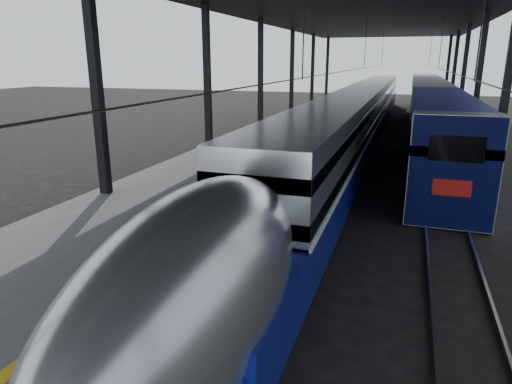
% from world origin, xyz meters
% --- Properties ---
extents(ground, '(160.00, 160.00, 0.00)m').
position_xyz_m(ground, '(0.00, 0.00, 0.00)').
color(ground, black).
rests_on(ground, ground).
extents(platform, '(6.00, 80.00, 1.00)m').
position_xyz_m(platform, '(-3.50, 20.00, 0.50)').
color(platform, '#4C4C4F').
rests_on(platform, ground).
extents(yellow_strip, '(0.30, 80.00, 0.01)m').
position_xyz_m(yellow_strip, '(-0.70, 20.00, 1.00)').
color(yellow_strip, gold).
rests_on(yellow_strip, platform).
extents(rails, '(6.52, 80.00, 0.16)m').
position_xyz_m(rails, '(4.50, 20.00, 0.08)').
color(rails, slate).
rests_on(rails, ground).
extents(canopy, '(18.00, 75.00, 9.47)m').
position_xyz_m(canopy, '(1.90, 20.00, 9.12)').
color(canopy, black).
rests_on(canopy, ground).
extents(tgv_train, '(2.86, 65.20, 4.11)m').
position_xyz_m(tgv_train, '(2.00, 24.51, 1.92)').
color(tgv_train, '#AFB1B6').
rests_on(tgv_train, ground).
extents(second_train, '(3.08, 56.05, 4.24)m').
position_xyz_m(second_train, '(7.00, 34.73, 2.15)').
color(second_train, navy).
rests_on(second_train, ground).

